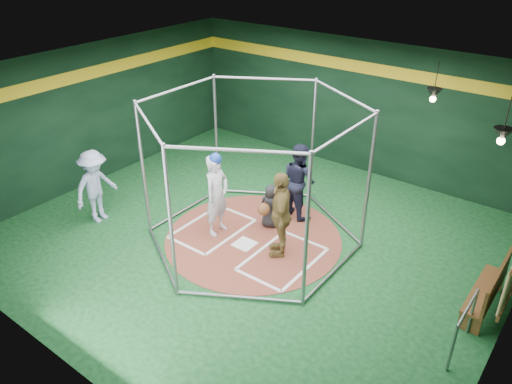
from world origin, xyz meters
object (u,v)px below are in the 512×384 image
Objects in this scene: dugout_bench at (490,288)px; umpire at (299,180)px; batter_figure at (217,194)px; visitor_leopard at (281,214)px.

umpire is at bearing 170.36° from dugout_bench.
batter_figure is at bearing 81.29° from umpire.
visitor_leopard is at bearing 131.28° from umpire.
batter_figure is at bearing -170.10° from dugout_bench.
visitor_leopard is at bearing -168.65° from dugout_bench.
umpire is at bearing 165.60° from visitor_leopard.
visitor_leopard is 1.15× the size of dugout_bench.
umpire is (-0.55, 1.53, -0.04)m from visitor_leopard.
visitor_leopard reaches higher than dugout_bench.
batter_figure is 1.03× the size of visitor_leopard.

